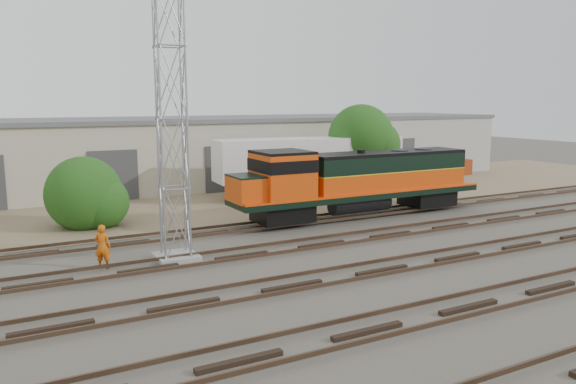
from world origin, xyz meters
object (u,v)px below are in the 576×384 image
semi_trailer (314,160)px  locomotive (357,180)px  signal_tower (172,125)px  worker (103,247)px

semi_trailer → locomotive: bearing=-96.9°
signal_tower → worker: (-2.97, 0.05, -4.76)m
locomotive → worker: size_ratio=8.70×
locomotive → semi_trailer: semi_trailer is taller
locomotive → worker: locomotive is taller
worker → semi_trailer: (16.16, 10.62, 1.68)m
worker → semi_trailer: 19.41m
signal_tower → semi_trailer: signal_tower is taller
signal_tower → semi_trailer: 17.24m
locomotive → semi_trailer: size_ratio=1.16×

